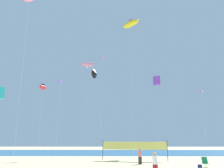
{
  "coord_description": "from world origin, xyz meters",
  "views": [
    {
      "loc": [
        -0.42,
        -16.01,
        2.5
      ],
      "look_at": [
        -0.74,
        8.88,
        8.68
      ],
      "focal_mm": 35.57,
      "sensor_mm": 36.0,
      "label": 1
    }
  ],
  "objects_px": {
    "kite_violet_box": "(157,81)",
    "kite_red_inflatable": "(43,87)",
    "kite_pink_tube": "(88,65)",
    "kite_black_delta": "(95,74)",
    "beachgoer_coral_shirt": "(140,156)",
    "kite_red_diamond": "(201,92)",
    "kite_violet_diamond": "(60,81)",
    "beachgoer_white_shirt": "(155,163)",
    "volleyball_net": "(134,146)",
    "kite_pink_inflatable": "(29,0)",
    "kite_cyan_box": "(0,93)",
    "kite_magenta_diamond": "(102,60)",
    "kite_yellow_inflatable": "(131,24)",
    "folding_beach_chair": "(205,162)",
    "beach_handbag": "(200,166)"
  },
  "relations": [
    {
      "from": "kite_red_diamond",
      "to": "kite_yellow_inflatable",
      "type": "relative_size",
      "value": 0.5
    },
    {
      "from": "kite_red_diamond",
      "to": "kite_pink_tube",
      "type": "bearing_deg",
      "value": 168.55
    },
    {
      "from": "kite_cyan_box",
      "to": "kite_pink_inflatable",
      "type": "relative_size",
      "value": 0.44
    },
    {
      "from": "kite_pink_tube",
      "to": "volleyball_net",
      "type": "bearing_deg",
      "value": -50.49
    },
    {
      "from": "volleyball_net",
      "to": "beach_handbag",
      "type": "bearing_deg",
      "value": -48.78
    },
    {
      "from": "kite_violet_diamond",
      "to": "kite_cyan_box",
      "type": "xyz_separation_m",
      "value": [
        -2.97,
        -9.84,
        -3.69
      ]
    },
    {
      "from": "kite_red_diamond",
      "to": "kite_magenta_diamond",
      "type": "bearing_deg",
      "value": -174.86
    },
    {
      "from": "beachgoer_coral_shirt",
      "to": "kite_red_diamond",
      "type": "height_order",
      "value": "kite_red_diamond"
    },
    {
      "from": "kite_red_inflatable",
      "to": "beach_handbag",
      "type": "bearing_deg",
      "value": -16.55
    },
    {
      "from": "kite_pink_tube",
      "to": "kite_red_inflatable",
      "type": "bearing_deg",
      "value": -113.3
    },
    {
      "from": "kite_red_diamond",
      "to": "kite_cyan_box",
      "type": "height_order",
      "value": "kite_red_diamond"
    },
    {
      "from": "kite_magenta_diamond",
      "to": "kite_violet_box",
      "type": "bearing_deg",
      "value": 28.32
    },
    {
      "from": "kite_violet_diamond",
      "to": "kite_pink_tube",
      "type": "bearing_deg",
      "value": 62.18
    },
    {
      "from": "kite_red_diamond",
      "to": "kite_violet_diamond",
      "type": "distance_m",
      "value": 20.53
    },
    {
      "from": "kite_yellow_inflatable",
      "to": "kite_pink_inflatable",
      "type": "xyz_separation_m",
      "value": [
        -10.81,
        -8.83,
        -2.2
      ]
    },
    {
      "from": "kite_violet_diamond",
      "to": "kite_violet_box",
      "type": "bearing_deg",
      "value": 21.29
    },
    {
      "from": "folding_beach_chair",
      "to": "kite_pink_inflatable",
      "type": "distance_m",
      "value": 22.97
    },
    {
      "from": "beachgoer_white_shirt",
      "to": "kite_pink_inflatable",
      "type": "distance_m",
      "value": 19.17
    },
    {
      "from": "kite_violet_box",
      "to": "kite_violet_diamond",
      "type": "bearing_deg",
      "value": -158.71
    },
    {
      "from": "volleyball_net",
      "to": "kite_violet_box",
      "type": "bearing_deg",
      "value": 60.46
    },
    {
      "from": "kite_red_diamond",
      "to": "kite_pink_inflatable",
      "type": "bearing_deg",
      "value": -149.25
    },
    {
      "from": "kite_red_diamond",
      "to": "kite_yellow_inflatable",
      "type": "xyz_separation_m",
      "value": [
        -10.46,
        -3.82,
        8.96
      ]
    },
    {
      "from": "beach_handbag",
      "to": "kite_pink_inflatable",
      "type": "bearing_deg",
      "value": -173.84
    },
    {
      "from": "folding_beach_chair",
      "to": "kite_pink_inflatable",
      "type": "relative_size",
      "value": 0.05
    },
    {
      "from": "beachgoer_white_shirt",
      "to": "volleyball_net",
      "type": "bearing_deg",
      "value": 60.62
    },
    {
      "from": "volleyball_net",
      "to": "kite_magenta_diamond",
      "type": "relative_size",
      "value": 0.53
    },
    {
      "from": "kite_black_delta",
      "to": "kite_red_inflatable",
      "type": "relative_size",
      "value": 1.5
    },
    {
      "from": "kite_pink_tube",
      "to": "folding_beach_chair",
      "type": "bearing_deg",
      "value": -47.73
    },
    {
      "from": "kite_magenta_diamond",
      "to": "kite_pink_tube",
      "type": "relative_size",
      "value": 0.95
    },
    {
      "from": "beach_handbag",
      "to": "kite_pink_tube",
      "type": "height_order",
      "value": "kite_pink_tube"
    },
    {
      "from": "beachgoer_coral_shirt",
      "to": "kite_violet_box",
      "type": "distance_m",
      "value": 16.58
    },
    {
      "from": "folding_beach_chair",
      "to": "beach_handbag",
      "type": "distance_m",
      "value": 0.78
    },
    {
      "from": "kite_magenta_diamond",
      "to": "kite_red_inflatable",
      "type": "xyz_separation_m",
      "value": [
        -6.86,
        -4.75,
        -5.21
      ]
    },
    {
      "from": "volleyball_net",
      "to": "beachgoer_white_shirt",
      "type": "bearing_deg",
      "value": -86.37
    },
    {
      "from": "folding_beach_chair",
      "to": "kite_violet_box",
      "type": "height_order",
      "value": "kite_violet_box"
    },
    {
      "from": "kite_violet_box",
      "to": "kite_red_inflatable",
      "type": "bearing_deg",
      "value": -148.79
    },
    {
      "from": "beachgoer_coral_shirt",
      "to": "kite_violet_box",
      "type": "xyz_separation_m",
      "value": [
        4.36,
        11.59,
        11.03
      ]
    },
    {
      "from": "folding_beach_chair",
      "to": "volleyball_net",
      "type": "xyz_separation_m",
      "value": [
        -5.98,
        5.81,
        1.17
      ]
    },
    {
      "from": "kite_pink_tube",
      "to": "kite_pink_inflatable",
      "type": "distance_m",
      "value": 16.69
    },
    {
      "from": "beachgoer_white_shirt",
      "to": "kite_red_diamond",
      "type": "distance_m",
      "value": 19.83
    },
    {
      "from": "kite_yellow_inflatable",
      "to": "kite_red_inflatable",
      "type": "distance_m",
      "value": 14.81
    },
    {
      "from": "kite_pink_inflatable",
      "to": "kite_pink_tube",
      "type": "bearing_deg",
      "value": 76.32
    },
    {
      "from": "kite_violet_box",
      "to": "kite_cyan_box",
      "type": "relative_size",
      "value": 1.76
    },
    {
      "from": "kite_red_inflatable",
      "to": "kite_cyan_box",
      "type": "bearing_deg",
      "value": -107.44
    },
    {
      "from": "kite_pink_tube",
      "to": "kite_red_diamond",
      "type": "bearing_deg",
      "value": -11.45
    },
    {
      "from": "kite_violet_diamond",
      "to": "kite_cyan_box",
      "type": "relative_size",
      "value": 1.49
    },
    {
      "from": "beachgoer_white_shirt",
      "to": "kite_yellow_inflatable",
      "type": "bearing_deg",
      "value": 60.24
    },
    {
      "from": "kite_pink_tube",
      "to": "kite_red_inflatable",
      "type": "distance_m",
      "value": 12.1
    },
    {
      "from": "beachgoer_white_shirt",
      "to": "kite_red_inflatable",
      "type": "xyz_separation_m",
      "value": [
        -11.63,
        8.97,
        7.72
      ]
    },
    {
      "from": "beach_handbag",
      "to": "kite_pink_inflatable",
      "type": "xyz_separation_m",
      "value": [
        -16.14,
        -1.74,
        15.89
      ]
    }
  ]
}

